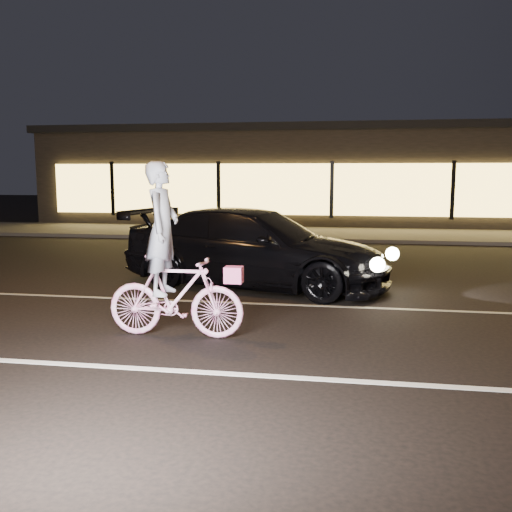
# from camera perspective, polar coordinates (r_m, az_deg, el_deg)

# --- Properties ---
(ground) EXTENTS (90.00, 90.00, 0.00)m
(ground) POSITION_cam_1_polar(r_m,az_deg,el_deg) (7.94, 3.49, -8.26)
(ground) COLOR black
(ground) RESTS_ON ground
(lane_stripe_near) EXTENTS (60.00, 0.12, 0.01)m
(lane_stripe_near) POSITION_cam_1_polar(r_m,az_deg,el_deg) (6.52, 2.06, -11.96)
(lane_stripe_near) COLOR silver
(lane_stripe_near) RESTS_ON ground
(lane_stripe_far) EXTENTS (60.00, 0.10, 0.01)m
(lane_stripe_far) POSITION_cam_1_polar(r_m,az_deg,el_deg) (9.86, 4.73, -4.93)
(lane_stripe_far) COLOR gray
(lane_stripe_far) RESTS_ON ground
(sidewalk) EXTENTS (30.00, 4.00, 0.12)m
(sidewalk) POSITION_cam_1_polar(r_m,az_deg,el_deg) (20.70, 7.32, 2.19)
(sidewalk) COLOR #383533
(sidewalk) RESTS_ON ground
(storefront) EXTENTS (25.40, 8.42, 4.20)m
(storefront) POSITION_cam_1_polar(r_m,az_deg,el_deg) (26.54, 7.93, 8.04)
(storefront) COLOR black
(storefront) RESTS_ON ground
(cyclist) EXTENTS (1.92, 0.66, 2.42)m
(cyclist) POSITION_cam_1_polar(r_m,az_deg,el_deg) (7.91, -8.42, -1.98)
(cyclist) COLOR #E13C9D
(cyclist) RESTS_ON ground
(sedan) EXTENTS (5.71, 3.39, 1.55)m
(sedan) POSITION_cam_1_polar(r_m,az_deg,el_deg) (11.33, -0.05, 0.80)
(sedan) COLOR black
(sedan) RESTS_ON ground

